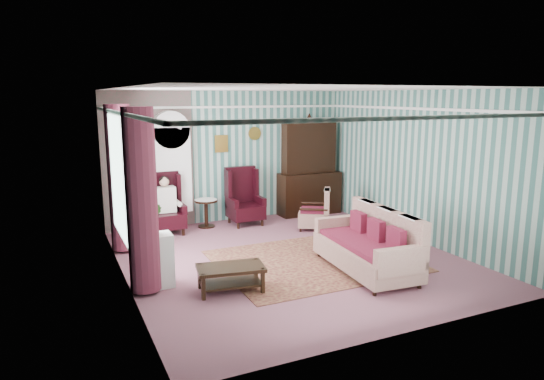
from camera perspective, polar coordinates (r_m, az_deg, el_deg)
name	(u,v)px	position (r m, az deg, el deg)	size (l,w,h in m)	color
floor	(290,258)	(8.55, 2.09, -8.03)	(6.00, 6.00, 0.00)	#8B5160
room_shell	(252,144)	(8.02, -2.34, 5.41)	(5.53, 6.02, 2.91)	#3C6E66
bookcase	(172,176)	(10.44, -11.66, 1.59)	(0.80, 0.28, 2.24)	silver
dresser_hutch	(310,165)	(11.49, 4.46, 2.94)	(1.50, 0.56, 2.36)	black
wingback_left	(165,204)	(10.10, -12.42, -1.61)	(0.76, 0.80, 1.25)	black
wingback_right	(245,197)	(10.60, -3.16, -0.78)	(0.76, 0.80, 1.25)	black
seated_woman	(166,206)	(10.11, -12.41, -1.81)	(0.44, 0.40, 1.18)	silver
round_side_table	(206,213)	(10.54, -7.75, -2.75)	(0.50, 0.50, 0.60)	black
nest_table	(375,217)	(10.47, 12.00, -3.15)	(0.45, 0.38, 0.54)	black
plant_stand	(154,261)	(7.41, -13.76, -8.12)	(0.55, 0.35, 0.80)	white
rug	(313,261)	(8.43, 4.86, -8.30)	(3.20, 2.60, 0.01)	#4E211A
sofa	(366,244)	(7.95, 10.97, -6.21)	(2.05, 1.05, 0.93)	#BAAE90
floral_armchair	(314,205)	(10.29, 4.98, -1.83)	(0.71, 0.81, 1.02)	beige
coffee_table	(231,279)	(7.15, -4.88, -10.35)	(0.96, 0.54, 0.38)	black
potted_plant_a	(146,225)	(7.09, -14.58, -4.05)	(0.34, 0.30, 0.38)	#275119
potted_plant_b	(153,219)	(7.31, -13.77, -3.30)	(0.24, 0.20, 0.44)	#1A551C
potted_plant_c	(150,221)	(7.31, -14.17, -3.54)	(0.22, 0.22, 0.39)	#1E5119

